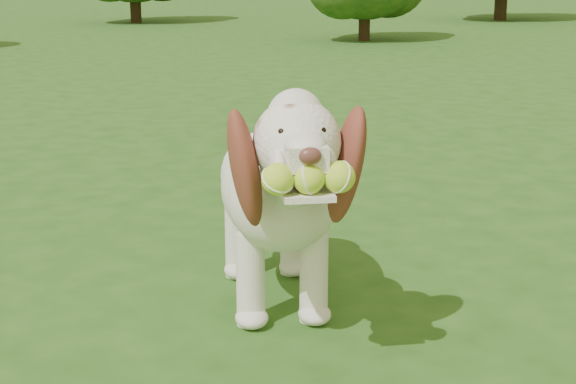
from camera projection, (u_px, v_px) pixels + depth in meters
name	position (u px, v px, depth m)	size (l,w,h in m)	color
ground	(227.00, 280.00, 3.37)	(80.00, 80.00, 0.00)	#234B15
dog	(277.00, 186.00, 3.00)	(0.55, 1.29, 0.84)	silver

